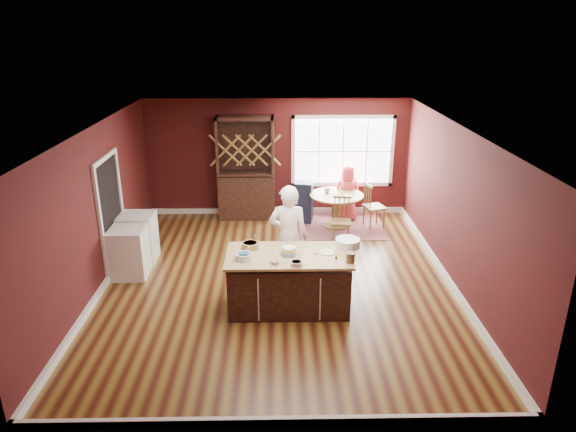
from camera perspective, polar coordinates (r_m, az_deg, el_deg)
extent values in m
plane|color=brown|center=(9.10, -1.12, -7.24)|extent=(7.00, 7.00, 0.00)
plane|color=white|center=(8.20, -1.25, 9.68)|extent=(7.00, 7.00, 0.00)
plane|color=#331112|center=(11.91, -1.17, 6.51)|extent=(6.00, 0.00, 6.00)
plane|color=#331112|center=(5.40, -1.20, -11.96)|extent=(6.00, 0.00, 6.00)
plane|color=#331112|center=(9.08, -20.48, 0.60)|extent=(0.00, 7.00, 7.00)
plane|color=#331112|center=(9.06, 18.16, 0.85)|extent=(0.00, 7.00, 7.00)
cube|color=black|center=(8.15, 0.07, -7.52)|extent=(1.85, 0.93, 0.83)
cube|color=beige|center=(7.93, 0.07, -4.42)|extent=(1.93, 1.01, 0.04)
cylinder|color=brown|center=(11.51, 5.30, -1.06)|extent=(0.55, 0.55, 0.04)
cylinder|color=brown|center=(11.39, 5.35, 0.51)|extent=(0.20, 0.20, 0.67)
cylinder|color=brown|center=(11.27, 5.42, 2.30)|extent=(1.18, 1.18, 0.04)
imported|color=white|center=(8.60, 0.06, -2.32)|extent=(0.70, 0.49, 1.81)
cylinder|color=white|center=(7.77, -4.95, -4.49)|extent=(0.25, 0.25, 0.10)
cylinder|color=olive|center=(8.13, -4.22, -3.27)|extent=(0.26, 0.26, 0.10)
cylinder|color=silver|center=(7.61, -1.57, -5.16)|extent=(0.15, 0.15, 0.05)
cylinder|color=beige|center=(7.56, 0.93, -5.30)|extent=(0.18, 0.18, 0.07)
cylinder|color=silver|center=(7.91, 3.05, -3.74)|extent=(0.08, 0.08, 0.15)
cylinder|color=beige|center=(7.99, 4.36, -4.05)|extent=(0.24, 0.24, 0.02)
cylinder|color=white|center=(8.21, 6.66, -2.99)|extent=(0.39, 0.39, 0.13)
cylinder|color=#402A17|center=(7.68, 6.95, -4.61)|extent=(0.13, 0.13, 0.16)
cube|color=brown|center=(11.51, 5.30, -1.12)|extent=(2.15, 1.68, 0.01)
imported|color=#D6384A|center=(11.74, 6.58, 2.58)|extent=(0.65, 0.45, 1.29)
cylinder|color=beige|center=(11.18, 6.66, 2.25)|extent=(0.18, 0.18, 0.01)
imported|color=silver|center=(11.38, 4.38, 2.90)|extent=(0.14, 0.14, 0.10)
cube|color=black|center=(11.71, -4.69, 5.30)|extent=(1.28, 0.53, 2.35)
cube|color=white|center=(9.54, -17.25, -3.89)|extent=(0.62, 0.60, 0.90)
cube|color=white|center=(10.10, -16.31, -2.32)|extent=(0.64, 0.62, 0.92)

